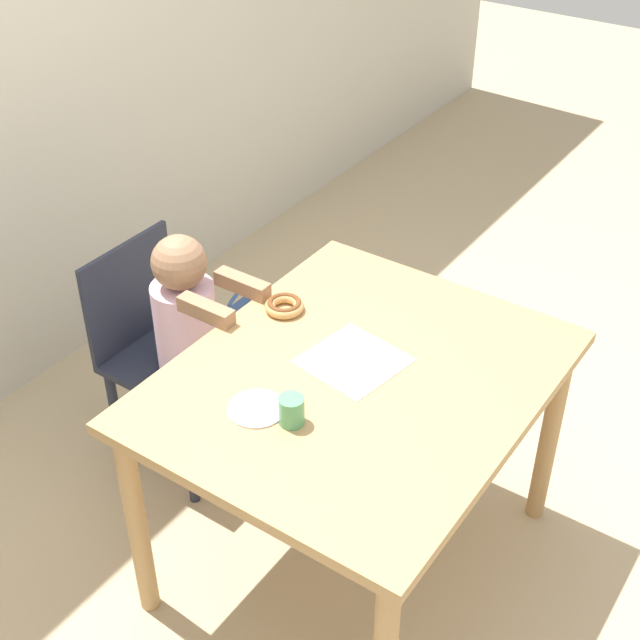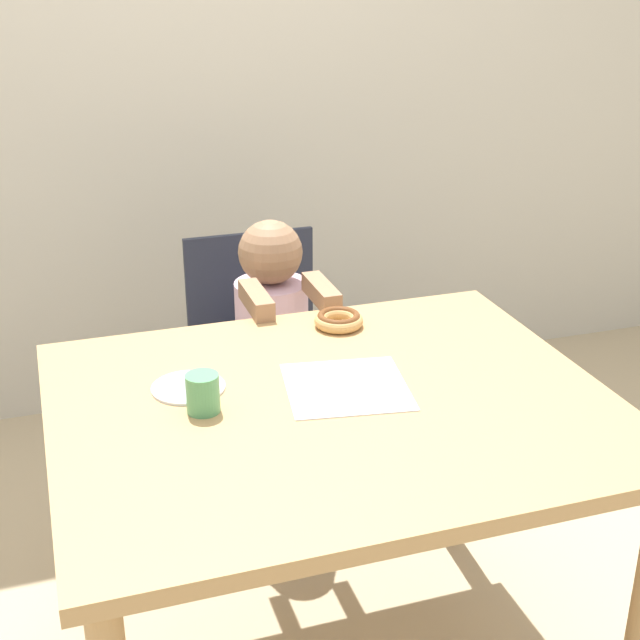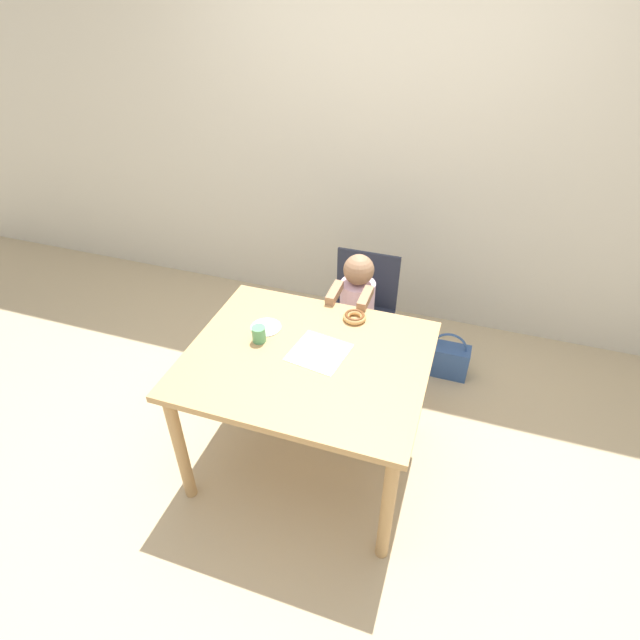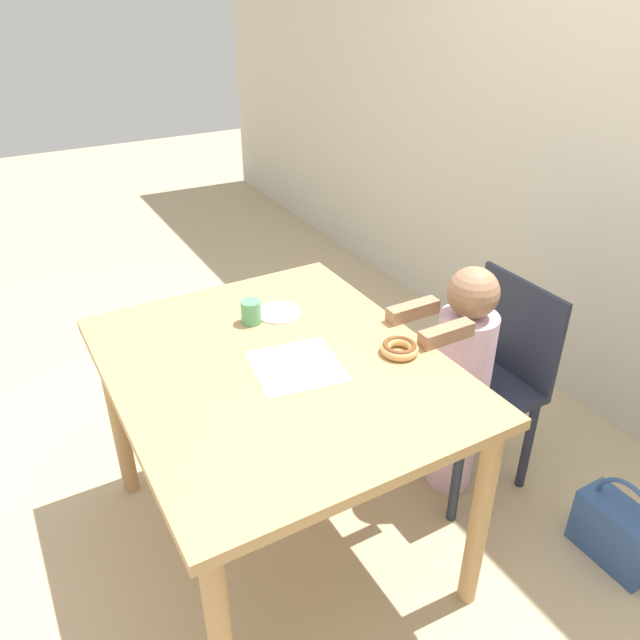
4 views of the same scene
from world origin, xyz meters
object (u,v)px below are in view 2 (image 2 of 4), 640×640
at_px(donut, 339,319).
at_px(child_figure, 273,368).
at_px(handbag, 415,411).
at_px(cup, 203,393).
at_px(chair, 264,368).

bearing_deg(donut, child_figure, 102.21).
xyz_separation_m(donut, handbag, (0.50, 0.60, -0.66)).
distance_m(handbag, cup, 1.46).
bearing_deg(chair, cup, -112.43).
height_order(child_figure, cup, child_figure).
distance_m(child_figure, handbag, 0.73).
distance_m(child_figure, cup, 0.80).
distance_m(donut, cup, 0.51).
height_order(chair, handbag, chair).
relative_size(handbag, cup, 4.14).
relative_size(chair, cup, 10.17).
relative_size(chair, donut, 6.87).
bearing_deg(child_figure, donut, -77.79).
bearing_deg(cup, chair, 67.57).
relative_size(child_figure, donut, 7.78).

